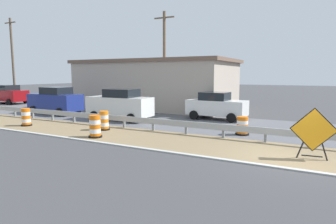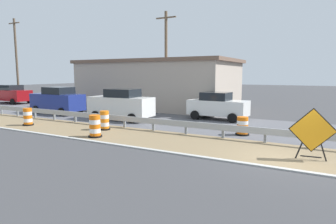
% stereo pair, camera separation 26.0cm
% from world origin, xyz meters
% --- Properties ---
extents(ground_plane, '(160.00, 160.00, 0.00)m').
position_xyz_m(ground_plane, '(0.00, 0.00, 0.00)').
color(ground_plane, '#3D3D3F').
extents(median_dirt_strip, '(3.83, 120.00, 0.01)m').
position_xyz_m(median_dirt_strip, '(0.71, 0.00, 0.00)').
color(median_dirt_strip, '#7F6B4C').
rests_on(median_dirt_strip, ground).
extents(far_lane_asphalt, '(7.04, 120.00, 0.00)m').
position_xyz_m(far_lane_asphalt, '(6.15, 0.00, 0.00)').
color(far_lane_asphalt, '#56565B').
rests_on(far_lane_asphalt, ground).
extents(curb_near_edge, '(0.20, 120.00, 0.11)m').
position_xyz_m(curb_near_edge, '(-1.30, 0.00, 0.00)').
color(curb_near_edge, '#ADADA8').
rests_on(curb_near_edge, ground).
extents(warning_sign_diamond, '(0.22, 1.64, 1.96)m').
position_xyz_m(warning_sign_diamond, '(0.39, -0.73, 1.05)').
color(warning_sign_diamond, black).
rests_on(warning_sign_diamond, ground).
extents(traffic_barrel_nearest, '(0.73, 0.73, 0.96)m').
position_xyz_m(traffic_barrel_nearest, '(3.66, 2.68, 0.43)').
color(traffic_barrel_nearest, orange).
rests_on(traffic_barrel_nearest, ground).
extents(traffic_barrel_close, '(0.69, 0.69, 1.13)m').
position_xyz_m(traffic_barrel_close, '(-0.43, 9.12, 0.51)').
color(traffic_barrel_close, orange).
rests_on(traffic_barrel_close, ground).
extents(traffic_barrel_mid, '(0.63, 0.63, 1.09)m').
position_xyz_m(traffic_barrel_mid, '(1.32, 10.01, 0.49)').
color(traffic_barrel_mid, orange).
rests_on(traffic_barrel_mid, ground).
extents(traffic_barrel_far, '(0.64, 0.64, 1.08)m').
position_xyz_m(traffic_barrel_far, '(0.14, 15.19, 0.49)').
color(traffic_barrel_far, orange).
rests_on(traffic_barrel_far, ground).
extents(car_trailing_near_lane, '(2.16, 4.49, 2.02)m').
position_xyz_m(car_trailing_near_lane, '(8.42, 29.29, 1.01)').
color(car_trailing_near_lane, maroon).
rests_on(car_trailing_near_lane, ground).
extents(car_trailing_far_lane, '(2.12, 4.63, 2.17)m').
position_xyz_m(car_trailing_far_lane, '(4.75, 11.47, 1.08)').
color(car_trailing_far_lane, silver).
rests_on(car_trailing_far_lane, ground).
extents(car_distant_b, '(2.09, 4.65, 2.16)m').
position_xyz_m(car_distant_b, '(4.90, 18.02, 1.08)').
color(car_distant_b, navy).
rests_on(car_distant_b, ground).
extents(car_distant_c, '(2.09, 4.17, 1.92)m').
position_xyz_m(car_distant_c, '(8.16, 5.60, 0.96)').
color(car_distant_c, silver).
rests_on(car_distant_c, ground).
extents(roadside_shop_near, '(7.89, 14.84, 4.50)m').
position_xyz_m(roadside_shop_near, '(12.82, 13.26, 2.26)').
color(roadside_shop_near, '#AD9E8E').
rests_on(roadside_shop_near, ground).
extents(utility_pole_near, '(0.24, 1.80, 8.18)m').
position_xyz_m(utility_pole_near, '(9.67, 10.60, 4.25)').
color(utility_pole_near, brown).
rests_on(utility_pole_near, ground).
extents(utility_pole_mid, '(0.24, 1.80, 9.29)m').
position_xyz_m(utility_pole_mid, '(9.50, 29.73, 4.81)').
color(utility_pole_mid, brown).
rests_on(utility_pole_mid, ground).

